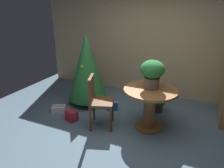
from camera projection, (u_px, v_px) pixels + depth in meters
name	position (u px, v px, depth m)	size (l,w,h in m)	color
ground_plane	(120.00, 138.00, 3.65)	(6.60, 6.60, 0.00)	slate
back_wall_panel	(155.00, 43.00, 5.07)	(6.00, 0.10, 2.60)	tan
round_dining_table	(150.00, 102.00, 3.78)	(0.96, 0.96, 0.78)	brown
flower_vase	(152.00, 72.00, 3.65)	(0.42, 0.42, 0.51)	#665B51
wooden_chair_left	(97.00, 99.00, 3.84)	(0.54, 0.56, 0.98)	brown
holiday_tree	(87.00, 67.00, 4.66)	(0.88, 0.88, 1.60)	brown
gift_box_blue	(113.00, 105.00, 4.63)	(0.28, 0.25, 0.19)	#1E569E
gift_box_red	(72.00, 115.00, 4.19)	(0.28, 0.24, 0.20)	red
gift_box_cream	(59.00, 109.00, 4.54)	(0.34, 0.29, 0.13)	silver
potted_plant	(158.00, 101.00, 4.51)	(0.34, 0.34, 0.44)	#4C382D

